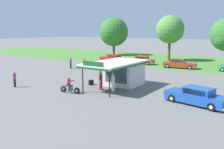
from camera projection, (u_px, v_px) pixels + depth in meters
ground_plane at (93, 93)px, 24.62m from camera, size 300.00×300.00×0.00m
grass_verge_strip at (188, 62)px, 49.06m from camera, size 120.00×24.00×0.01m
service_station_kiosk at (122, 71)px, 27.69m from camera, size 4.13×7.75×3.28m
gas_pump_nearside at (101, 82)px, 25.83m from camera, size 0.44×0.44×1.88m
gas_pump_offside at (113, 83)px, 24.97m from camera, size 0.44×0.44×1.92m
motorcycle_with_rider at (70, 87)px, 24.59m from camera, size 2.24×0.71×1.58m
featured_classic_sedan at (196, 96)px, 20.85m from camera, size 5.55×2.79×1.47m
parked_car_back_row_far_left at (113, 58)px, 48.79m from camera, size 5.59×2.58×1.42m
parked_car_back_row_centre_left at (179, 64)px, 40.76m from camera, size 5.57×2.62×1.51m
parked_car_back_row_centre_right at (140, 60)px, 45.51m from camera, size 5.50×2.48×1.50m
bystander_standing_back_lot at (71, 63)px, 40.19m from camera, size 0.38×0.38×1.72m
bystander_admiring_sedan at (84, 62)px, 41.21m from camera, size 0.34×0.34×1.68m
bystander_leaning_by_kiosk at (14, 79)px, 27.10m from camera, size 0.34×0.34×1.76m
bystander_strolling_foreground at (100, 68)px, 34.24m from camera, size 0.39×0.39×1.78m
tree_oak_right at (114, 32)px, 61.26m from camera, size 7.03×7.03×9.17m
tree_oak_distant_spare at (170, 30)px, 50.01m from camera, size 5.62×5.62×9.06m
spare_tire_stack at (91, 82)px, 28.34m from camera, size 0.60×0.60×0.54m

